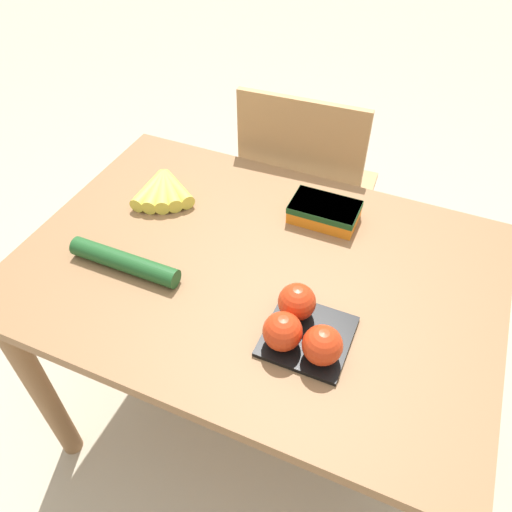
{
  "coord_description": "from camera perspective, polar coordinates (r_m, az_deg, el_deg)",
  "views": [
    {
      "loc": [
        0.32,
        -0.74,
        1.56
      ],
      "look_at": [
        0.0,
        0.0,
        0.76
      ],
      "focal_mm": 35.0,
      "sensor_mm": 36.0,
      "label": 1
    }
  ],
  "objects": [
    {
      "name": "cucumber_near",
      "position": [
        1.18,
        -14.82,
        -0.64
      ],
      "size": [
        0.27,
        0.05,
        0.05
      ],
      "color": "#1E5123",
      "rests_on": "dining_table"
    },
    {
      "name": "carrot_bag",
      "position": [
        1.28,
        7.83,
        5.15
      ],
      "size": [
        0.17,
        0.1,
        0.05
      ],
      "color": "orange",
      "rests_on": "dining_table"
    },
    {
      "name": "banana_bunch",
      "position": [
        1.37,
        -10.56,
        7.42
      ],
      "size": [
        0.15,
        0.16,
        0.04
      ],
      "color": "brown",
      "rests_on": "dining_table"
    },
    {
      "name": "chair",
      "position": [
        1.76,
        5.65,
        6.59
      ],
      "size": [
        0.44,
        0.42,
        0.91
      ],
      "rotation": [
        0.0,
        0.0,
        3.19
      ],
      "color": "tan",
      "rests_on": "ground_plane"
    },
    {
      "name": "tomato_pack",
      "position": [
        1.0,
        5.23,
        -8.13
      ],
      "size": [
        0.17,
        0.17,
        0.09
      ],
      "color": "black",
      "rests_on": "dining_table"
    },
    {
      "name": "ground_plane",
      "position": [
        1.76,
        0.0,
        -17.67
      ],
      "size": [
        12.0,
        12.0,
        0.0
      ],
      "primitive_type": "plane",
      "color": "#B7A88E"
    },
    {
      "name": "dining_table",
      "position": [
        1.25,
        0.0,
        -4.72
      ],
      "size": [
        1.11,
        0.78,
        0.73
      ],
      "color": "olive",
      "rests_on": "ground_plane"
    }
  ]
}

